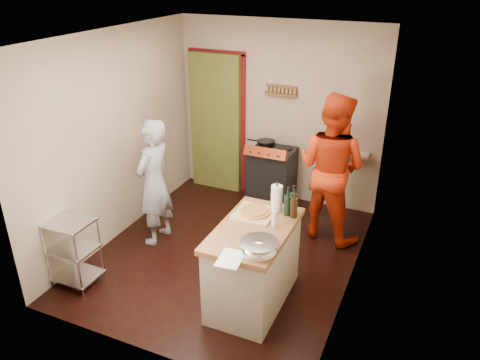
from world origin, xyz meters
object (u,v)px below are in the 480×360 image
at_px(island, 254,263).
at_px(wire_shelving, 73,249).
at_px(stove, 271,177).
at_px(person_stripe, 154,183).
at_px(person_red, 331,168).

bearing_deg(island, wire_shelving, -164.95).
distance_m(stove, person_stripe, 1.83).
distance_m(wire_shelving, person_stripe, 1.24).
bearing_deg(person_stripe, stove, 148.37).
bearing_deg(stove, person_stripe, -123.92).
xyz_separation_m(island, person_stripe, (-1.59, 0.62, 0.34)).
height_order(island, person_red, person_red).
relative_size(wire_shelving, person_red, 0.42).
xyz_separation_m(stove, person_stripe, (-1.00, -1.49, 0.36)).
relative_size(island, person_red, 0.70).
distance_m(island, person_red, 1.73).
bearing_deg(stove, person_red, -26.99).
distance_m(island, person_stripe, 1.74).
bearing_deg(island, stove, 105.55).
distance_m(wire_shelving, island, 1.98).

